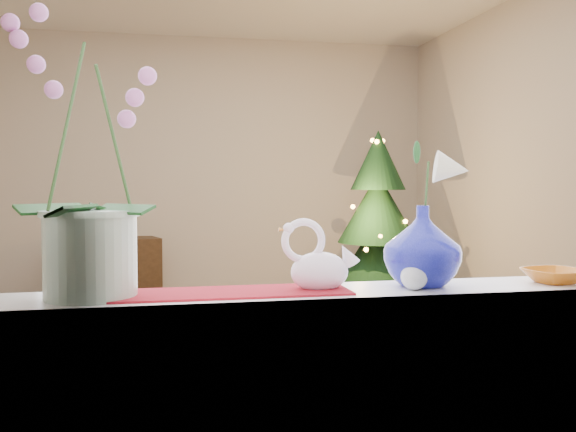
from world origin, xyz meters
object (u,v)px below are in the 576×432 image
at_px(blue_vase, 422,240).
at_px(side_table, 109,274).
at_px(orchid_pot, 89,153).
at_px(xmas_tree, 378,227).
at_px(swan, 320,256).
at_px(amber_dish, 555,277).
at_px(paperweight, 414,276).

height_order(blue_vase, side_table, blue_vase).
bearing_deg(orchid_pot, xmas_tree, 59.79).
xyz_separation_m(swan, blue_vase, (0.31, 0.01, 0.04)).
xyz_separation_m(blue_vase, xmas_tree, (1.12, 3.52, -0.22)).
relative_size(amber_dish, xmas_tree, 0.09).
bearing_deg(paperweight, blue_vase, 51.38).
relative_size(blue_vase, xmas_tree, 0.16).
height_order(swan, paperweight, swan).
bearing_deg(xmas_tree, orchid_pot, -120.21).
distance_m(swan, side_table, 4.75).
xyz_separation_m(swan, amber_dish, (0.73, -0.02, -0.08)).
bearing_deg(amber_dish, paperweight, -175.85).
relative_size(orchid_pot, xmas_tree, 0.46).
xyz_separation_m(paperweight, amber_dish, (0.47, 0.03, -0.02)).
distance_m(xmas_tree, side_table, 2.62).
xyz_separation_m(orchid_pot, side_table, (-0.28, 4.61, -0.96)).
bearing_deg(side_table, blue_vase, -91.90).
distance_m(blue_vase, paperweight, 0.13).
distance_m(blue_vase, amber_dish, 0.43).
height_order(blue_vase, amber_dish, blue_vase).
distance_m(orchid_pot, amber_dish, 1.40).
xyz_separation_m(orchid_pot, xmas_tree, (2.05, 3.53, -0.47)).
relative_size(orchid_pot, side_table, 0.84).
distance_m(amber_dish, xmas_tree, 3.62).
distance_m(swan, blue_vase, 0.32).
xyz_separation_m(paperweight, xmas_tree, (1.17, 3.59, -0.12)).
distance_m(orchid_pot, paperweight, 0.95).
xyz_separation_m(swan, side_table, (-0.90, 4.62, -0.67)).
bearing_deg(blue_vase, side_table, 104.81).
relative_size(swan, side_table, 0.25).
relative_size(swan, blue_vase, 0.83).
xyz_separation_m(orchid_pot, swan, (0.62, -0.01, -0.29)).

